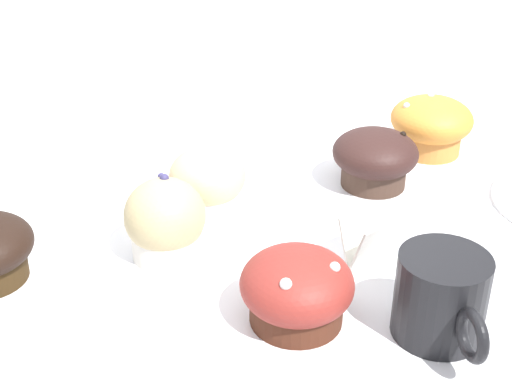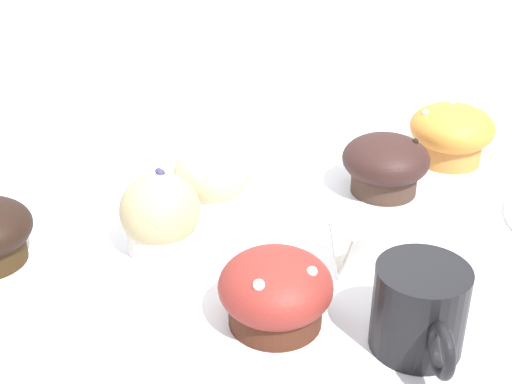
{
  "view_description": "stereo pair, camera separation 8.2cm",
  "coord_description": "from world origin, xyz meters",
  "px_view_note": "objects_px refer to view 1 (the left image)",
  "views": [
    {
      "loc": [
        -0.47,
        -0.5,
        1.38
      ],
      "look_at": [
        -0.04,
        0.08,
        0.98
      ],
      "focal_mm": 50.0,
      "sensor_mm": 36.0,
      "label": 1
    },
    {
      "loc": [
        -0.4,
        -0.55,
        1.38
      ],
      "look_at": [
        -0.04,
        0.08,
        0.98
      ],
      "focal_mm": 50.0,
      "sensor_mm": 36.0,
      "label": 2
    }
  ],
  "objects_px": {
    "muffin_front_right": "(165,222)",
    "coffee_cup": "(442,296)",
    "muffin_front_left": "(375,158)",
    "muffin_back_center": "(297,290)",
    "muffin_front_center": "(208,181)",
    "muffin_back_right": "(431,124)"
  },
  "relations": [
    {
      "from": "muffin_front_right",
      "to": "coffee_cup",
      "type": "xyz_separation_m",
      "value": [
        0.14,
        -0.27,
        0.0
      ]
    },
    {
      "from": "muffin_front_left",
      "to": "muffin_back_center",
      "type": "height_order",
      "value": "muffin_front_left"
    },
    {
      "from": "muffin_front_center",
      "to": "muffin_back_right",
      "type": "bearing_deg",
      "value": -8.32
    },
    {
      "from": "muffin_front_center",
      "to": "muffin_back_center",
      "type": "bearing_deg",
      "value": -102.18
    },
    {
      "from": "muffin_back_right",
      "to": "muffin_back_center",
      "type": "height_order",
      "value": "muffin_back_right"
    },
    {
      "from": "muffin_back_center",
      "to": "muffin_front_left",
      "type": "bearing_deg",
      "value": 31.22
    },
    {
      "from": "muffin_back_center",
      "to": "coffee_cup",
      "type": "distance_m",
      "value": 0.13
    },
    {
      "from": "muffin_front_center",
      "to": "muffin_front_left",
      "type": "height_order",
      "value": "muffin_front_center"
    },
    {
      "from": "muffin_front_center",
      "to": "muffin_front_right",
      "type": "xyz_separation_m",
      "value": [
        -0.09,
        -0.06,
        0.0
      ]
    },
    {
      "from": "muffin_front_center",
      "to": "muffin_back_right",
      "type": "relative_size",
      "value": 0.81
    },
    {
      "from": "muffin_front_left",
      "to": "coffee_cup",
      "type": "relative_size",
      "value": 0.9
    },
    {
      "from": "muffin_front_center",
      "to": "coffee_cup",
      "type": "height_order",
      "value": "coffee_cup"
    },
    {
      "from": "muffin_back_center",
      "to": "muffin_front_right",
      "type": "bearing_deg",
      "value": 104.13
    },
    {
      "from": "muffin_front_center",
      "to": "muffin_front_right",
      "type": "distance_m",
      "value": 0.11
    },
    {
      "from": "muffin_front_center",
      "to": "muffin_front_right",
      "type": "bearing_deg",
      "value": -147.1
    },
    {
      "from": "muffin_front_center",
      "to": "muffin_front_left",
      "type": "distance_m",
      "value": 0.22
    },
    {
      "from": "muffin_front_left",
      "to": "coffee_cup",
      "type": "bearing_deg",
      "value": -123.16
    },
    {
      "from": "muffin_back_right",
      "to": "muffin_front_center",
      "type": "bearing_deg",
      "value": 171.68
    },
    {
      "from": "muffin_front_center",
      "to": "coffee_cup",
      "type": "relative_size",
      "value": 0.76
    },
    {
      "from": "muffin_back_center",
      "to": "muffin_back_right",
      "type": "bearing_deg",
      "value": 24.81
    },
    {
      "from": "muffin_front_left",
      "to": "coffee_cup",
      "type": "height_order",
      "value": "coffee_cup"
    },
    {
      "from": "muffin_back_center",
      "to": "coffee_cup",
      "type": "xyz_separation_m",
      "value": [
        0.09,
        -0.09,
        0.01
      ]
    }
  ]
}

